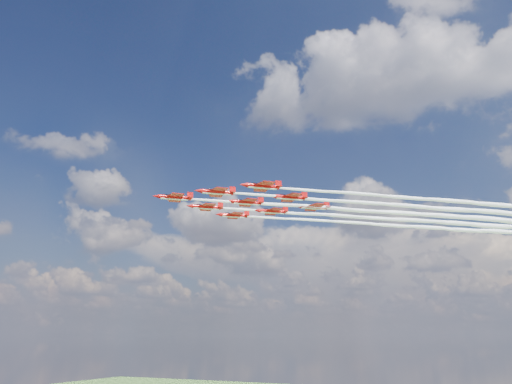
{
  "coord_description": "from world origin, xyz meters",
  "views": [
    {
      "loc": [
        52.49,
        -115.83,
        39.6
      ],
      "look_at": [
        -1.53,
        -4.91,
        75.08
      ],
      "focal_mm": 35.0,
      "sensor_mm": 36.0,
      "label": 1
    }
  ],
  "objects": [
    {
      "name": "jet_row2_port",
      "position": [
        36.69,
        25.04,
        73.54
      ],
      "size": [
        95.25,
        83.42,
        2.56
      ],
      "rotation": [
        0.0,
        0.0,
        0.72
      ],
      "color": "#BF0A0A"
    },
    {
      "name": "jet_tail",
      "position": [
        53.11,
        49.67,
        73.54
      ],
      "size": [
        95.25,
        83.42,
        2.56
      ],
      "rotation": [
        0.0,
        0.0,
        0.72
      ],
      "color": "#BF0A0A"
    },
    {
      "name": "jet_row4_port",
      "position": [
        51.04,
        37.57,
        73.54
      ],
      "size": [
        95.25,
        83.42,
        2.56
      ],
      "rotation": [
        0.0,
        0.0,
        0.72
      ],
      "color": "#BF0A0A"
    },
    {
      "name": "jet_row3_port",
      "position": [
        48.96,
        25.47,
        73.54
      ],
      "size": [
        95.25,
        83.42,
        2.56
      ],
      "rotation": [
        0.0,
        0.0,
        0.72
      ],
      "color": "#BF0A0A"
    },
    {
      "name": "jet_row4_starb",
      "position": [
        40.84,
        49.24,
        73.54
      ],
      "size": [
        95.25,
        83.42,
        2.56
      ],
      "rotation": [
        0.0,
        0.0,
        0.72
      ],
      "color": "#BF0A0A"
    },
    {
      "name": "jet_row2_starb",
      "position": [
        26.49,
        36.72,
        73.54
      ],
      "size": [
        95.25,
        83.42,
        2.56
      ],
      "rotation": [
        0.0,
        0.0,
        0.72
      ],
      "color": "#BF0A0A"
    },
    {
      "name": "jet_row3_centre",
      "position": [
        38.77,
        37.14,
        73.54
      ],
      "size": [
        95.25,
        83.42,
        2.56
      ],
      "rotation": [
        0.0,
        0.0,
        0.72
      ],
      "color": "#BF0A0A"
    },
    {
      "name": "jet_lead",
      "position": [
        24.42,
        24.61,
        73.54
      ],
      "size": [
        95.25,
        83.42,
        2.56
      ],
      "rotation": [
        0.0,
        0.0,
        0.72
      ],
      "color": "#BF0A0A"
    },
    {
      "name": "jet_row3_starb",
      "position": [
        28.57,
        48.82,
        73.54
      ],
      "size": [
        95.25,
        83.42,
        2.56
      ],
      "rotation": [
        0.0,
        0.0,
        0.72
      ],
      "color": "#BF0A0A"
    }
  ]
}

